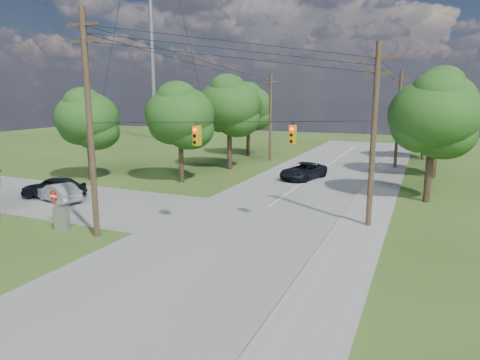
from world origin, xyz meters
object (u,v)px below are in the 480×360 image
at_px(pole_north_e, 398,120).
at_px(pole_ne, 374,134).
at_px(control_cabinet, 62,218).
at_px(pole_sw, 90,122).
at_px(pole_north_w, 270,117).
at_px(car_cross_dark, 54,187).
at_px(car_cross_silver, 58,192).
at_px(car_main_north, 303,171).
at_px(do_not_enter_sign, 54,200).

bearing_deg(pole_north_e, pole_ne, -90.00).
xyz_separation_m(pole_ne, control_cabinet, (-16.18, -7.46, -4.79)).
bearing_deg(pole_north_e, pole_sw, -114.52).
bearing_deg(pole_north_w, car_cross_dark, -110.07).
bearing_deg(pole_north_e, control_cabinet, -118.77).
bearing_deg(pole_north_w, car_cross_silver, -106.75).
bearing_deg(pole_sw, car_cross_silver, 148.12).
distance_m(pole_north_w, car_main_north, 12.22).
height_order(pole_north_e, pole_north_w, same).
xyz_separation_m(pole_sw, car_cross_dark, (-9.14, 5.68, -5.39)).
xyz_separation_m(car_cross_silver, control_cabinet, (5.17, -4.74, -0.04)).
xyz_separation_m(pole_sw, pole_north_e, (13.50, 29.60, -1.10)).
relative_size(pole_north_e, pole_north_w, 1.00).
xyz_separation_m(pole_ne, pole_north_e, (-0.00, 22.00, -0.34)).
xyz_separation_m(pole_ne, car_main_north, (-7.35, 12.65, -4.69)).
bearing_deg(car_cross_dark, pole_ne, 80.77).
bearing_deg(do_not_enter_sign, pole_north_w, 89.13).
relative_size(car_cross_silver, do_not_enter_sign, 1.97).
height_order(pole_north_w, car_cross_silver, pole_north_w).
distance_m(pole_north_e, do_not_enter_sign, 33.89).
relative_size(pole_north_e, car_main_north, 1.87).
bearing_deg(pole_north_w, pole_ne, -57.71).
xyz_separation_m(pole_north_e, car_main_north, (-7.35, -9.35, -4.36)).
relative_size(pole_north_e, car_cross_silver, 2.38).
distance_m(pole_north_e, car_main_north, 12.67).
bearing_deg(pole_north_w, car_main_north, -55.02).
bearing_deg(pole_north_e, car_cross_silver, -130.80).
distance_m(car_cross_dark, do_not_enter_sign, 7.51).
bearing_deg(control_cabinet, pole_sw, -22.64).
height_order(car_cross_silver, do_not_enter_sign, do_not_enter_sign).
bearing_deg(car_main_north, car_cross_dark, -120.48).
distance_m(car_main_north, control_cabinet, 21.96).
height_order(pole_ne, pole_north_w, pole_ne).
xyz_separation_m(pole_north_w, do_not_enter_sign, (-3.26, -29.00, -3.56)).
xyz_separation_m(pole_sw, do_not_enter_sign, (-3.66, 0.60, -4.66)).
distance_m(pole_ne, do_not_enter_sign, 18.94).
bearing_deg(car_cross_dark, car_cross_silver, 44.29).
relative_size(car_main_north, control_cabinet, 3.94).
distance_m(pole_ne, car_main_north, 15.36).
height_order(car_cross_dark, car_cross_silver, car_cross_dark).
bearing_deg(do_not_enter_sign, car_cross_dark, 142.71).
bearing_deg(car_cross_dark, car_main_north, 119.54).
relative_size(car_cross_dark, do_not_enter_sign, 2.21).
xyz_separation_m(pole_north_w, car_cross_dark, (-8.74, -23.92, -4.30)).
distance_m(car_cross_silver, car_main_north, 20.78).
bearing_deg(pole_ne, car_cross_silver, -172.73).
xyz_separation_m(car_main_north, control_cabinet, (-8.82, -20.11, -0.10)).
bearing_deg(control_cabinet, pole_ne, 5.11).
xyz_separation_m(car_cross_dark, car_cross_silver, (1.30, -0.80, -0.11)).
bearing_deg(car_cross_silver, control_cabinet, 63.87).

